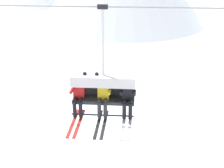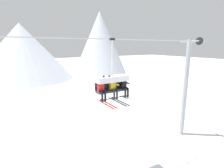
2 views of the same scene
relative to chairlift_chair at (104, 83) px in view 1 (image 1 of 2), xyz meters
The scene contains 5 objects.
lift_cable 2.24m from the chairlift_chair, 168.44° to the right, with size 17.69×0.05×0.05m.
chairlift_chair is the anchor object (origin of this frame).
skier_red 0.80m from the chairlift_chair, 163.43° to the right, with size 0.48×1.70×1.34m.
skier_yellow 0.36m from the chairlift_chair, 90.89° to the right, with size 0.48×1.70×1.34m.
skier_black 0.82m from the chairlift_chair, 17.00° to the right, with size 0.46×1.70×1.23m.
Camera 1 is at (0.58, -9.99, 9.29)m, focal length 55.00 mm.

